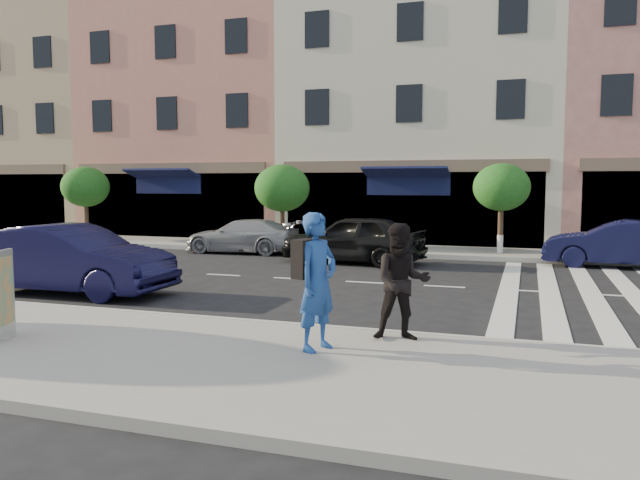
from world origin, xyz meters
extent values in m
plane|color=black|center=(0.00, 0.00, 0.00)|extent=(120.00, 120.00, 0.00)
cube|color=gray|center=(0.00, -3.75, 0.07)|extent=(60.00, 4.50, 0.15)
cube|color=gray|center=(0.00, 11.00, 0.07)|extent=(60.00, 3.00, 0.15)
cube|color=tan|center=(-22.00, 17.00, 6.00)|extent=(12.00, 9.00, 12.00)
cube|color=tan|center=(-11.00, 17.00, 7.00)|extent=(10.00, 9.00, 14.00)
cube|color=beige|center=(-0.50, 17.00, 5.50)|extent=(11.00, 9.00, 11.00)
cylinder|color=#473323|center=(-14.00, 10.80, 0.98)|extent=(0.18, 0.18, 1.65)
cylinder|color=silver|center=(-14.00, 10.80, 0.45)|extent=(0.20, 0.20, 0.60)
ellipsoid|color=#1E4F16|center=(-14.00, 10.80, 2.35)|extent=(2.00, 2.00, 1.70)
cylinder|color=#473323|center=(-5.00, 10.80, 0.95)|extent=(0.18, 0.18, 1.60)
cylinder|color=silver|center=(-5.00, 10.80, 0.45)|extent=(0.20, 0.20, 0.60)
ellipsoid|color=#1E4F16|center=(-5.00, 10.80, 2.32)|extent=(2.10, 2.10, 1.79)
cylinder|color=#473323|center=(3.00, 10.80, 1.00)|extent=(0.18, 0.18, 1.71)
cylinder|color=silver|center=(3.00, 10.80, 0.45)|extent=(0.20, 0.20, 0.60)
ellipsoid|color=#1E4F16|center=(3.00, 10.80, 2.38)|extent=(1.90, 1.90, 1.62)
imported|color=navy|center=(1.09, -2.93, 1.13)|extent=(0.69, 0.83, 1.96)
imported|color=black|center=(2.11, -2.00, 1.04)|extent=(1.02, 0.89, 1.77)
cube|color=beige|center=(-3.68, -3.92, 0.17)|extent=(0.40, 0.40, 0.04)
cube|color=#D88C3F|center=(-3.64, -3.90, 0.88)|extent=(0.27, 0.69, 1.04)
imported|color=black|center=(-5.93, 0.30, 0.79)|extent=(4.79, 1.70, 1.57)
imported|color=#97969B|center=(-5.86, 9.10, 0.61)|extent=(4.25, 1.85, 1.22)
imported|color=black|center=(-1.32, 7.60, 0.77)|extent=(4.64, 2.18, 1.54)
imported|color=black|center=(6.50, 9.10, 0.71)|extent=(4.44, 1.91, 1.42)
camera|label=1|loc=(3.89, -11.20, 2.53)|focal=35.00mm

